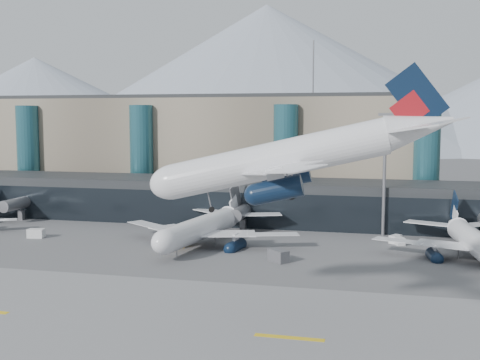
# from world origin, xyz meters

# --- Properties ---
(ground) EXTENTS (900.00, 900.00, 0.00)m
(ground) POSITION_xyz_m (0.00, 0.00, 0.00)
(ground) COLOR #515154
(ground) RESTS_ON ground
(runway_strip) EXTENTS (400.00, 40.00, 0.04)m
(runway_strip) POSITION_xyz_m (0.00, -15.00, 0.02)
(runway_strip) COLOR slate
(runway_strip) RESTS_ON ground
(runway_markings) EXTENTS (128.00, 1.00, 0.02)m
(runway_markings) POSITION_xyz_m (-0.00, -15.00, 0.05)
(runway_markings) COLOR gold
(runway_markings) RESTS_ON ground
(concourse) EXTENTS (170.00, 27.00, 10.00)m
(concourse) POSITION_xyz_m (-0.02, 57.73, 4.97)
(concourse) COLOR black
(concourse) RESTS_ON ground
(terminal_main) EXTENTS (130.00, 30.00, 31.00)m
(terminal_main) POSITION_xyz_m (-25.00, 90.00, 15.44)
(terminal_main) COLOR gray
(terminal_main) RESTS_ON ground
(teal_towers) EXTENTS (116.40, 19.40, 46.00)m
(teal_towers) POSITION_xyz_m (-14.99, 74.01, 14.01)
(teal_towers) COLOR #245865
(teal_towers) RESTS_ON ground
(mountain_ridge) EXTENTS (910.00, 400.00, 110.00)m
(mountain_ridge) POSITION_xyz_m (15.97, 380.00, 45.74)
(mountain_ridge) COLOR gray
(mountain_ridge) RESTS_ON ground
(lightmast_mid) EXTENTS (3.00, 1.20, 25.60)m
(lightmast_mid) POSITION_xyz_m (30.00, 48.00, 14.42)
(lightmast_mid) COLOR slate
(lightmast_mid) RESTS_ON ground
(hero_jet) EXTENTS (36.98, 37.72, 12.17)m
(hero_jet) POSITION_xyz_m (21.07, -10.16, 21.45)
(hero_jet) COLOR silver
(hero_jet) RESTS_ON ground
(jet_parked_mid) EXTENTS (38.66, 38.92, 12.60)m
(jet_parked_mid) POSITION_xyz_m (-3.52, 32.57, 4.77)
(jet_parked_mid) COLOR silver
(jet_parked_mid) RESTS_ON ground
(jet_parked_right) EXTENTS (35.69, 35.52, 11.56)m
(jet_parked_right) POSITION_xyz_m (45.11, 32.45, 4.37)
(jet_parked_right) COLOR silver
(jet_parked_right) RESTS_ON ground
(veh_a) EXTENTS (3.50, 2.27, 1.84)m
(veh_a) POSITION_xyz_m (-39.49, 28.69, 0.92)
(veh_a) COLOR silver
(veh_a) RESTS_ON ground
(veh_c) EXTENTS (4.11, 4.00, 2.09)m
(veh_c) POSITION_xyz_m (12.64, 20.04, 1.04)
(veh_c) COLOR #4B4B50
(veh_c) RESTS_ON ground
(veh_d) EXTENTS (2.67, 3.09, 1.56)m
(veh_d) POSITION_xyz_m (32.43, 40.76, 0.78)
(veh_d) COLOR silver
(veh_d) RESTS_ON ground
(veh_g) EXTENTS (2.38, 2.95, 1.50)m
(veh_g) POSITION_xyz_m (33.11, 39.22, 0.75)
(veh_g) COLOR silver
(veh_g) RESTS_ON ground
(veh_h) EXTENTS (3.37, 3.70, 1.83)m
(veh_h) POSITION_xyz_m (-8.20, 25.68, 0.92)
(veh_h) COLOR gold
(veh_h) RESTS_ON ground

